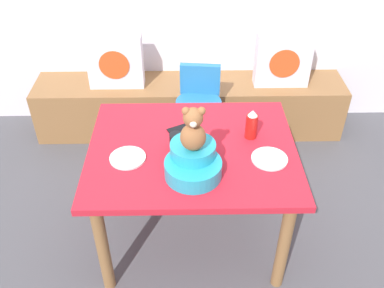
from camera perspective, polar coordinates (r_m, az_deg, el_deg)
ground_plane at (r=2.94m, az=0.03°, el=-11.91°), size 8.00×8.00×0.00m
window_bench at (r=3.72m, az=-0.30°, el=5.06°), size 2.60×0.44×0.46m
pillow_floral_left at (r=3.52m, az=-10.24°, el=10.88°), size 0.44×0.15×0.44m
pillow_floral_right at (r=3.56m, az=12.06°, el=10.98°), size 0.44×0.15×0.44m
book_stack at (r=3.58m, az=0.94°, el=8.62°), size 0.20×0.14×0.07m
dining_table at (r=2.49m, az=0.04°, el=-2.44°), size 1.18×0.95×0.74m
highchair at (r=3.19m, az=0.90°, el=5.22°), size 0.35×0.47×0.79m
infant_seat_teal at (r=2.21m, az=0.21°, el=-2.46°), size 0.30×0.33×0.16m
teddy_bear at (r=2.08m, az=0.22°, el=1.86°), size 0.13×0.12×0.25m
ketchup_bottle at (r=2.48m, az=7.98°, el=2.58°), size 0.07×0.07×0.18m
coffee_mug at (r=2.39m, az=-2.01°, el=0.43°), size 0.12×0.08×0.09m
dinner_plate_near at (r=2.37m, az=-8.61°, el=-1.84°), size 0.20×0.20×0.01m
dinner_plate_far at (r=2.37m, az=10.33°, el=-1.95°), size 0.20×0.20×0.01m
cell_phone at (r=2.56m, az=-1.66°, el=2.00°), size 0.16×0.13×0.01m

